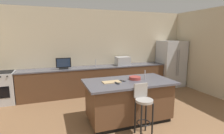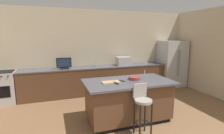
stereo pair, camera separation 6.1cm
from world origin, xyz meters
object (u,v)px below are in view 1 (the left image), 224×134
Objects in this scene: kitchen_island at (128,100)px; fruit_bowl at (135,78)px; cutting_board at (111,82)px; bar_stool_center at (143,105)px; tv_remote at (117,83)px; microwave at (123,61)px; cell_phone at (122,81)px; range_oven at (2,88)px; tv_monitor at (64,64)px; refrigerator at (171,64)px.

fruit_bowl is at bearing 19.85° from kitchen_island.
fruit_bowl is at bearing 5.32° from cutting_board.
bar_stool_center is 6.00× the size of tv_remote.
bar_stool_center is at bearing -104.29° from fruit_bowl.
microwave is 3.20× the size of cell_phone.
fruit_bowl is 1.60× the size of tv_remote.
cell_phone is (-0.15, 0.71, 0.32)m from bar_stool_center.
tv_monitor is at bearing -1.66° from range_oven.
microwave is (-2.01, 0.07, 0.19)m from refrigerator.
range_oven is 0.92× the size of bar_stool_center.
fruit_bowl is 0.69× the size of cutting_board.
tv_monitor is at bearing 121.51° from kitchen_island.
fruit_bowl is 0.61m from cutting_board.
tv_monitor is 2.48m from fruit_bowl.
refrigerator is 3.85× the size of tv_monitor.
kitchen_island is 3.47m from refrigerator.
tv_monitor reaches higher than cell_phone.
cutting_board is (-0.60, -0.06, -0.03)m from fruit_bowl.
kitchen_island is at bearing -109.64° from microwave.
bar_stool_center is (-2.77, -2.72, -0.26)m from refrigerator.
kitchen_island is at bearing 5.90° from tv_remote.
kitchen_island is 2.33m from microwave.
tv_remote is (-1.10, -2.24, -0.12)m from microwave.
refrigerator reaches higher than cell_phone.
microwave reaches higher than kitchen_island.
tv_monitor reaches higher than tv_remote.
bar_stool_center is 0.86m from cutting_board.
tv_monitor reaches higher than fruit_bowl.
kitchen_island is 0.53m from fruit_bowl.
cell_phone is 0.88× the size of tv_remote.
range_oven reaches higher than kitchen_island.
cutting_board is (-0.42, 0.68, 0.33)m from bar_stool_center.
cell_phone is 0.27m from cutting_board.
bar_stool_center is 0.79m from cell_phone.
fruit_bowl is at bearing -142.47° from refrigerator.
cell_phone is at bearing -174.71° from fruit_bowl.
cutting_board is at bearing -147.37° from refrigerator.
refrigerator is 11.72× the size of cell_phone.
microwave reaches higher than tv_remote.
tv_monitor is 3.05m from bar_stool_center.
bar_stool_center reaches higher than range_oven.
refrigerator is 3.79m from tv_remote.
tv_remote is at bearing -161.40° from kitchen_island.
fruit_bowl is at bearing 6.34° from tv_remote.
tv_monitor reaches higher than kitchen_island.
range_oven is 1.85m from tv_monitor.
kitchen_island is at bearing -35.10° from range_oven.
range_oven is 3.45× the size of fruit_bowl.
bar_stool_center is at bearing -65.14° from tv_monitor.
refrigerator is 3.78m from cutting_board.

